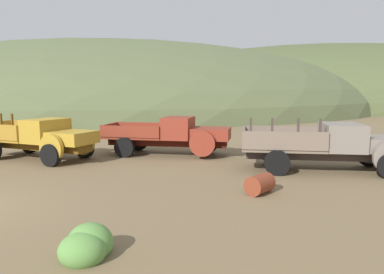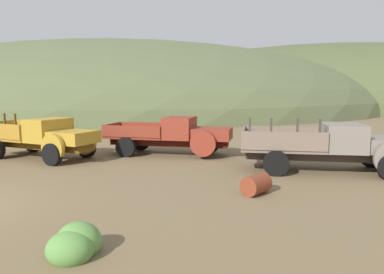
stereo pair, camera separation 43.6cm
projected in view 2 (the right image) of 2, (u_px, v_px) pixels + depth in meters
name	position (u px, v px, depth m)	size (l,w,h in m)	color
hill_distant	(125.00, 107.00, 73.45)	(96.64, 89.66, 24.23)	#56603D
hill_far_left	(329.00, 106.00, 75.45)	(99.34, 64.46, 24.93)	#4C5633
truck_mustard	(47.00, 138.00, 16.69)	(6.11, 3.47, 2.16)	#593D12
truck_rust_red	(177.00, 135.00, 17.69)	(6.23, 2.37, 1.89)	#42140D
truck_primer_gray	(339.00, 146.00, 13.97)	(6.59, 2.59, 2.16)	#3D322D
oil_drum_tipped	(256.00, 185.00, 10.99)	(0.99, 1.08, 0.61)	brown
bush_lone_scrub	(75.00, 245.00, 6.91)	(0.93, 1.12, 0.78)	#5B8E42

